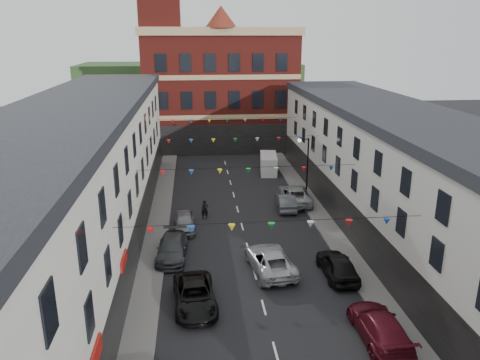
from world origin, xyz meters
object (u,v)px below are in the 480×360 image
object	(u,v)px
car_left_e	(184,222)
car_right_c	(380,327)
pedestrian	(205,210)
street_lamp	(305,160)
car_right_d	(338,265)
white_van	(268,164)
car_left_c	(195,295)
moving_car	(270,260)
car_right_f	(295,195)
car_right_e	(286,201)
car_left_d	(172,248)

from	to	relation	value
car_left_e	car_right_c	xyz separation A→B (m)	(10.20, -15.27, 0.07)
car_right_c	pedestrian	world-z (taller)	pedestrian
street_lamp	car_right_d	xyz separation A→B (m)	(-1.23, -14.84, -3.11)
car_right_c	white_van	size ratio (longest dim) A/B	1.13
car_left_c	moving_car	xyz separation A→B (m)	(5.05, 3.83, 0.06)
street_lamp	car_right_f	distance (m)	3.37
car_left_c	car_right_f	bearing A→B (deg)	56.36
white_van	car_right_c	bearing A→B (deg)	-81.51
car_left_c	moving_car	distance (m)	6.34
pedestrian	moving_car	bearing A→B (deg)	-70.82
car_left_c	pedestrian	xyz separation A→B (m)	(0.98, 13.44, 0.13)
street_lamp	car_right_f	world-z (taller)	street_lamp
car_right_f	white_van	world-z (taller)	white_van
moving_car	white_van	distance (m)	23.35
car_right_f	white_van	size ratio (longest dim) A/B	1.25
car_right_f	car_left_e	bearing A→B (deg)	32.16
street_lamp	moving_car	bearing A→B (deg)	-111.87
car_right_d	car_right_c	bearing A→B (deg)	90.72
car_right_c	white_van	world-z (taller)	white_van
car_right_f	pedestrian	xyz separation A→B (m)	(-8.49, -3.21, 0.03)
street_lamp	car_right_f	size ratio (longest dim) A/B	1.03
car_right_f	pedestrian	world-z (taller)	pedestrian
car_left_c	car_right_d	distance (m)	9.65
car_right_e	white_van	world-z (taller)	white_van
car_right_e	pedestrian	world-z (taller)	pedestrian
car_left_d	car_right_e	world-z (taller)	car_left_d
car_left_c	car_right_e	size ratio (longest dim) A/B	1.18
pedestrian	car_right_c	bearing A→B (deg)	-67.93
street_lamp	car_right_d	size ratio (longest dim) A/B	1.28
car_right_f	moving_car	distance (m)	13.57
pedestrian	car_left_c	bearing A→B (deg)	-97.93
white_van	pedestrian	xyz separation A→B (m)	(-7.64, -13.46, -0.19)
street_lamp	car_left_e	xyz separation A→B (m)	(-11.25, -6.28, -3.21)
car_right_d	car_right_f	xyz separation A→B (m)	(0.18, 14.03, 0.01)
car_left_c	car_left_d	distance (m)	6.59
car_left_c	car_right_d	size ratio (longest dim) A/B	1.10
street_lamp	moving_car	size ratio (longest dim) A/B	1.08
car_left_e	car_right_e	size ratio (longest dim) A/B	0.94
car_left_d	white_van	bearing A→B (deg)	67.25
street_lamp	white_van	size ratio (longest dim) A/B	1.29
car_left_e	car_right_d	bearing A→B (deg)	-42.46
street_lamp	car_right_c	world-z (taller)	street_lamp
car_left_c	car_right_c	size ratio (longest dim) A/B	0.97
street_lamp	car_right_c	distance (m)	21.80
car_right_d	car_right_e	xyz separation A→B (m)	(-0.96, 12.53, -0.08)
street_lamp	white_van	bearing A→B (deg)	101.39
car_left_e	moving_car	size ratio (longest dim) A/B	0.73
car_right_e	pedestrian	distance (m)	7.56
pedestrian	street_lamp	bearing A→B (deg)	19.07
car_right_f	pedestrian	bearing A→B (deg)	24.67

